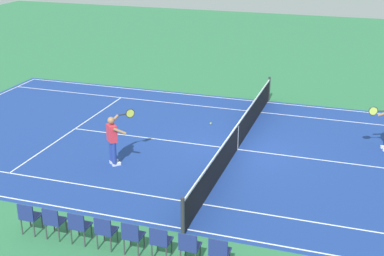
{
  "coord_description": "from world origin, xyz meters",
  "views": [
    {
      "loc": [
        -3.89,
        16.85,
        7.42
      ],
      "look_at": [
        1.42,
        0.74,
        0.9
      ],
      "focal_mm": 50.24,
      "sensor_mm": 36.0,
      "label": 1
    }
  ],
  "objects_px": {
    "tennis_net": "(238,136)",
    "spectator_chair_5": "(79,225)",
    "spectator_chair_0": "(219,251)",
    "spectator_chair_3": "(132,235)",
    "spectator_chair_2": "(160,240)",
    "tennis_ball": "(211,123)",
    "spectator_chair_7": "(29,216)",
    "tennis_player_near": "(113,138)",
    "spectator_chair_4": "(105,230)",
    "spectator_chair_6": "(54,220)",
    "spectator_chair_1": "(189,246)"
  },
  "relations": [
    {
      "from": "spectator_chair_1",
      "to": "spectator_chair_4",
      "type": "relative_size",
      "value": 1.0
    },
    {
      "from": "tennis_player_near",
      "to": "spectator_chair_7",
      "type": "distance_m",
      "value": 4.51
    },
    {
      "from": "spectator_chair_0",
      "to": "spectator_chair_5",
      "type": "xyz_separation_m",
      "value": [
        3.55,
        0.0,
        0.0
      ]
    },
    {
      "from": "spectator_chair_2",
      "to": "spectator_chair_5",
      "type": "bearing_deg",
      "value": 0.0
    },
    {
      "from": "tennis_ball",
      "to": "spectator_chair_2",
      "type": "bearing_deg",
      "value": 99.01
    },
    {
      "from": "spectator_chair_5",
      "to": "spectator_chair_6",
      "type": "bearing_deg",
      "value": 0.0
    },
    {
      "from": "spectator_chair_0",
      "to": "spectator_chair_6",
      "type": "height_order",
      "value": "same"
    },
    {
      "from": "tennis_ball",
      "to": "spectator_chair_3",
      "type": "distance_m",
      "value": 9.08
    },
    {
      "from": "spectator_chair_6",
      "to": "tennis_player_near",
      "type": "bearing_deg",
      "value": -83.04
    },
    {
      "from": "spectator_chair_0",
      "to": "spectator_chair_3",
      "type": "relative_size",
      "value": 1.0
    },
    {
      "from": "tennis_ball",
      "to": "spectator_chair_2",
      "type": "height_order",
      "value": "spectator_chair_2"
    },
    {
      "from": "spectator_chair_2",
      "to": "spectator_chair_6",
      "type": "xyz_separation_m",
      "value": [
        2.84,
        0.0,
        0.0
      ]
    },
    {
      "from": "spectator_chair_4",
      "to": "spectator_chair_7",
      "type": "bearing_deg",
      "value": 0.0
    },
    {
      "from": "spectator_chair_1",
      "to": "spectator_chair_7",
      "type": "relative_size",
      "value": 1.0
    },
    {
      "from": "spectator_chair_2",
      "to": "spectator_chair_3",
      "type": "relative_size",
      "value": 1.0
    },
    {
      "from": "tennis_player_near",
      "to": "spectator_chair_0",
      "type": "xyz_separation_m",
      "value": [
        -4.8,
        4.48,
        -0.41
      ]
    },
    {
      "from": "tennis_player_near",
      "to": "tennis_ball",
      "type": "height_order",
      "value": "tennis_player_near"
    },
    {
      "from": "tennis_net",
      "to": "spectator_chair_7",
      "type": "distance_m",
      "value": 7.86
    },
    {
      "from": "spectator_chair_0",
      "to": "spectator_chair_4",
      "type": "xyz_separation_m",
      "value": [
        2.84,
        0.0,
        0.0
      ]
    },
    {
      "from": "spectator_chair_7",
      "to": "tennis_net",
      "type": "bearing_deg",
      "value": -118.11
    },
    {
      "from": "tennis_player_near",
      "to": "spectator_chair_2",
      "type": "relative_size",
      "value": 1.93
    },
    {
      "from": "spectator_chair_0",
      "to": "spectator_chair_5",
      "type": "height_order",
      "value": "same"
    },
    {
      "from": "spectator_chair_1",
      "to": "spectator_chair_7",
      "type": "xyz_separation_m",
      "value": [
        4.26,
        0.0,
        0.0
      ]
    },
    {
      "from": "spectator_chair_1",
      "to": "spectator_chair_2",
      "type": "xyz_separation_m",
      "value": [
        0.71,
        0.0,
        0.0
      ]
    },
    {
      "from": "tennis_ball",
      "to": "spectator_chair_4",
      "type": "distance_m",
      "value": 9.05
    },
    {
      "from": "spectator_chair_0",
      "to": "tennis_player_near",
      "type": "bearing_deg",
      "value": -43.02
    },
    {
      "from": "spectator_chair_0",
      "to": "spectator_chair_2",
      "type": "relative_size",
      "value": 1.0
    },
    {
      "from": "tennis_ball",
      "to": "spectator_chair_7",
      "type": "bearing_deg",
      "value": 76.82
    },
    {
      "from": "tennis_ball",
      "to": "spectator_chair_4",
      "type": "xyz_separation_m",
      "value": [
        -0.01,
        9.03,
        0.49
      ]
    },
    {
      "from": "spectator_chair_4",
      "to": "tennis_net",
      "type": "bearing_deg",
      "value": -102.8
    },
    {
      "from": "tennis_player_near",
      "to": "spectator_chair_3",
      "type": "bearing_deg",
      "value": 120.83
    },
    {
      "from": "tennis_ball",
      "to": "spectator_chair_7",
      "type": "relative_size",
      "value": 0.08
    },
    {
      "from": "spectator_chair_1",
      "to": "spectator_chair_6",
      "type": "height_order",
      "value": "same"
    },
    {
      "from": "spectator_chair_2",
      "to": "spectator_chair_5",
      "type": "height_order",
      "value": "same"
    },
    {
      "from": "spectator_chair_2",
      "to": "spectator_chair_4",
      "type": "bearing_deg",
      "value": 0.0
    },
    {
      "from": "spectator_chair_0",
      "to": "spectator_chair_2",
      "type": "bearing_deg",
      "value": 0.0
    },
    {
      "from": "spectator_chair_0",
      "to": "spectator_chair_5",
      "type": "bearing_deg",
      "value": 0.0
    },
    {
      "from": "tennis_ball",
      "to": "spectator_chair_1",
      "type": "xyz_separation_m",
      "value": [
        -2.14,
        9.03,
        0.49
      ]
    },
    {
      "from": "spectator_chair_0",
      "to": "spectator_chair_7",
      "type": "distance_m",
      "value": 4.97
    },
    {
      "from": "tennis_ball",
      "to": "spectator_chair_0",
      "type": "distance_m",
      "value": 9.49
    },
    {
      "from": "spectator_chair_4",
      "to": "spectator_chair_6",
      "type": "distance_m",
      "value": 1.42
    },
    {
      "from": "tennis_net",
      "to": "spectator_chair_2",
      "type": "relative_size",
      "value": 13.3
    },
    {
      "from": "spectator_chair_5",
      "to": "tennis_player_near",
      "type": "bearing_deg",
      "value": -74.34
    },
    {
      "from": "tennis_net",
      "to": "spectator_chair_5",
      "type": "bearing_deg",
      "value": 71.76
    },
    {
      "from": "tennis_ball",
      "to": "tennis_net",
      "type": "bearing_deg",
      "value": 127.08
    },
    {
      "from": "spectator_chair_5",
      "to": "spectator_chair_2",
      "type": "bearing_deg",
      "value": 180.0
    },
    {
      "from": "spectator_chair_5",
      "to": "spectator_chair_7",
      "type": "bearing_deg",
      "value": 0.0
    },
    {
      "from": "spectator_chair_0",
      "to": "spectator_chair_3",
      "type": "height_order",
      "value": "same"
    },
    {
      "from": "spectator_chair_7",
      "to": "spectator_chair_0",
      "type": "bearing_deg",
      "value": 180.0
    },
    {
      "from": "spectator_chair_4",
      "to": "spectator_chair_7",
      "type": "distance_m",
      "value": 2.13
    }
  ]
}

